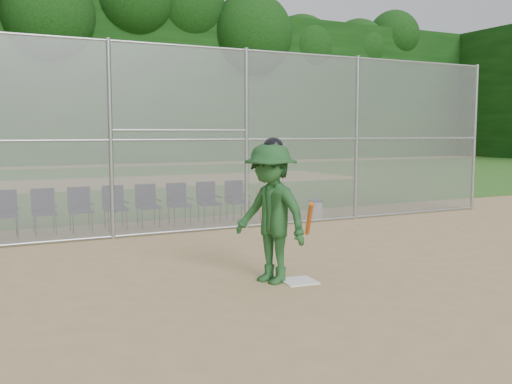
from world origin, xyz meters
name	(u,v)px	position (x,y,z in m)	size (l,w,h in m)	color
ground	(335,286)	(0.00, 0.00, 0.00)	(100.00, 100.00, 0.00)	tan
grass_strip	(93,183)	(0.00, 18.00, 0.01)	(100.00, 100.00, 0.00)	#2B5D1B
dirt_patch_far	(93,183)	(0.00, 18.00, 0.01)	(24.00, 24.00, 0.00)	tan
backstop_fence	(204,136)	(0.00, 5.00, 2.07)	(16.09, 0.09, 4.00)	gray
treeline	(81,56)	(0.00, 20.00, 5.50)	(81.00, 60.00, 11.00)	black
home_plate	(299,281)	(-0.33, 0.45, 0.01)	(0.47, 0.47, 0.02)	white
batter_at_plate	(271,213)	(-0.70, 0.62, 1.01)	(1.14, 1.46, 2.09)	#1E4D22
water_cooler	(315,209)	(3.18, 5.56, 0.24)	(0.37, 0.37, 0.47)	white
spare_bats	(271,206)	(1.84, 5.41, 0.41)	(0.66, 0.36, 0.83)	#D84C14
chair_2	(6,214)	(-3.93, 6.17, 0.48)	(0.54, 0.52, 0.96)	#11103D
chair_3	(44,212)	(-3.18, 6.17, 0.48)	(0.54, 0.52, 0.96)	#11103D
chair_4	(81,210)	(-2.43, 6.17, 0.48)	(0.54, 0.52, 0.96)	#11103D
chair_5	(115,208)	(-1.68, 6.17, 0.48)	(0.54, 0.52, 0.96)	#11103D
chair_6	(148,206)	(-0.93, 6.17, 0.48)	(0.54, 0.52, 0.96)	#11103D
chair_7	(180,204)	(-0.18, 6.17, 0.48)	(0.54, 0.52, 0.96)	#11103D
chair_8	(209,202)	(0.56, 6.17, 0.48)	(0.54, 0.52, 0.96)	#11103D
chair_9	(238,201)	(1.31, 6.17, 0.48)	(0.54, 0.52, 0.96)	#11103D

